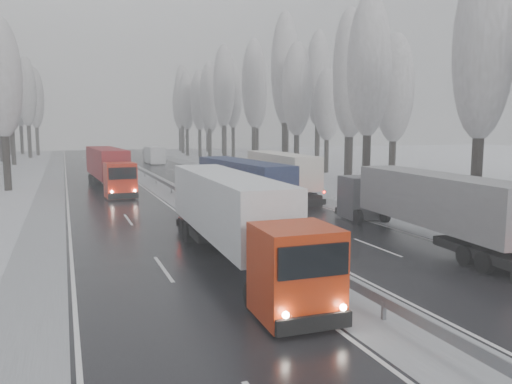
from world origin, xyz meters
TOP-DOWN VIEW (x-y plane):
  - ground at (0.00, 0.00)m, footprint 260.00×260.00m
  - carriageway_right at (5.25, 30.00)m, footprint 7.50×200.00m
  - carriageway_left at (-5.25, 30.00)m, footprint 7.50×200.00m
  - median_slush at (0.00, 30.00)m, footprint 3.00×200.00m
  - shoulder_right at (10.20, 30.00)m, footprint 2.40×200.00m
  - shoulder_left at (-10.20, 30.00)m, footprint 2.40×200.00m
  - median_guardrail at (0.00, 29.99)m, footprint 0.12×200.00m
  - tree_16 at (15.04, 15.67)m, footprint 3.60×3.60m
  - tree_18 at (14.51, 27.03)m, footprint 3.60×3.60m
  - tree_19 at (20.02, 31.03)m, footprint 3.60×3.60m
  - tree_20 at (17.90, 35.17)m, footprint 3.60×3.60m
  - tree_21 at (20.12, 39.17)m, footprint 3.60×3.60m
  - tree_22 at (17.02, 45.60)m, footprint 3.60×3.60m
  - tree_23 at (23.31, 49.60)m, footprint 3.60×3.60m
  - tree_24 at (17.90, 51.02)m, footprint 3.60×3.60m
  - tree_25 at (24.81, 55.02)m, footprint 3.60×3.60m
  - tree_26 at (17.56, 61.27)m, footprint 3.60×3.60m
  - tree_27 at (24.72, 65.27)m, footprint 3.60×3.60m
  - tree_28 at (16.34, 71.95)m, footprint 3.60×3.60m
  - tree_29 at (23.71, 75.95)m, footprint 3.60×3.60m
  - tree_30 at (16.56, 81.70)m, footprint 3.60×3.60m
  - tree_31 at (22.48, 85.70)m, footprint 3.60×3.60m
  - tree_32 at (16.63, 89.21)m, footprint 3.60×3.60m
  - tree_33 at (19.77, 93.21)m, footprint 3.60×3.60m
  - tree_34 at (15.73, 96.32)m, footprint 3.60×3.60m
  - tree_35 at (24.94, 100.32)m, footprint 3.60×3.60m
  - tree_36 at (17.04, 106.16)m, footprint 3.60×3.60m
  - tree_37 at (24.02, 110.16)m, footprint 3.60×3.60m
  - tree_38 at (18.73, 116.73)m, footprint 3.60×3.60m
  - tree_39 at (21.55, 120.73)m, footprint 3.60×3.60m
  - tree_62 at (-13.94, 43.73)m, footprint 3.60×3.60m
  - tree_68 at (-16.58, 69.11)m, footprint 3.60×3.60m
  - tree_70 at (-16.33, 79.19)m, footprint 3.60×3.60m
  - tree_74 at (-15.07, 99.33)m, footprint 3.60×3.60m
  - tree_76 at (-14.05, 108.72)m, footprint 3.60×3.60m
  - tree_77 at (-19.66, 112.72)m, footprint 3.60×3.60m
  - tree_78 at (-17.56, 115.31)m, footprint 3.60×3.60m
  - tree_79 at (-20.33, 119.31)m, footprint 3.60×3.60m
  - truck_grey_tarp at (8.19, 12.27)m, footprint 3.41×14.20m
  - truck_blue_box at (2.31, 24.74)m, footprint 3.20×14.32m
  - truck_cream_box at (8.20, 31.21)m, footprint 3.11×14.63m
  - box_truck_distant at (4.76, 73.62)m, footprint 2.45×7.59m
  - truck_red_white at (-2.30, 11.68)m, footprint 2.85×14.99m
  - truck_red_red at (-5.05, 40.61)m, footprint 3.29×15.37m

SIDE VIEW (x-z plane):
  - ground at x=0.00m, z-range 0.00..0.00m
  - carriageway_right at x=5.25m, z-range 0.00..0.03m
  - carriageway_left at x=-5.25m, z-range 0.00..0.03m
  - median_slush at x=0.00m, z-range 0.00..0.04m
  - shoulder_right at x=10.20m, z-range 0.00..0.04m
  - shoulder_left at x=-10.20m, z-range 0.00..0.04m
  - median_guardrail at x=0.00m, z-range 0.22..0.98m
  - box_truck_distant at x=4.76m, z-range 0.03..2.84m
  - truck_grey_tarp at x=8.19m, z-range 0.30..3.92m
  - truck_blue_box at x=2.31m, z-range 0.30..3.95m
  - truck_cream_box at x=8.20m, z-range 0.31..4.04m
  - truck_red_white at x=-2.30m, z-range 0.32..4.15m
  - truck_red_red at x=-5.05m, z-range 0.33..4.24m
  - tree_23 at x=23.31m, z-range 1.99..15.54m
  - tree_77 at x=-19.66m, z-range 2.10..16.42m
  - tree_33 at x=19.77m, z-range 2.10..16.42m
  - tree_19 at x=20.02m, z-range 2.13..16.70m
  - tree_20 at x=17.90m, z-range 2.29..18.00m
  - tree_22 at x=17.02m, z-range 2.31..18.17m
  - tree_62 at x=-13.94m, z-range 2.34..18.38m
  - tree_39 at x=21.55m, z-range 2.36..18.54m
  - tree_37 at x=24.02m, z-range 2.38..18.75m
  - tree_16 at x=15.04m, z-range 2.40..18.93m
  - tree_18 at x=14.51m, z-range 2.41..18.99m
  - tree_68 at x=-16.58m, z-range 2.42..19.07m
  - tree_79 at x=-20.33m, z-range 2.48..19.54m
  - tree_70 at x=-16.33m, z-range 2.48..19.57m
  - tree_32 at x=16.63m, z-range 2.51..19.85m
  - tree_27 at x=24.72m, z-range 2.55..20.17m
  - tree_34 at x=15.73m, z-range 2.55..20.19m
  - tree_30 at x=16.56m, z-range 2.59..20.45m
  - tree_38 at x=18.73m, z-range 2.60..20.58m
  - tree_29 at x=23.71m, z-range 2.62..20.73m
  - tree_35 at x=24.94m, z-range 2.64..20.89m
  - tree_76 at x=-14.05m, z-range 2.68..21.23m
  - tree_31 at x=22.48m, z-range 2.68..21.26m
  - tree_21 at x=20.12m, z-range 2.69..21.31m
  - tree_26 at x=17.56m, z-range 2.71..21.49m
  - tree_25 at x=24.81m, z-range 2.80..22.24m
  - tree_78 at x=-17.56m, z-range 2.81..22.37m
  - tree_28 at x=16.34m, z-range 2.82..22.45m
  - tree_74 at x=-15.07m, z-range 2.83..22.52m
  - tree_36 at x=17.04m, z-range 2.91..23.13m
  - tree_24 at x=17.90m, z-range 2.94..23.43m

